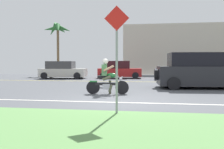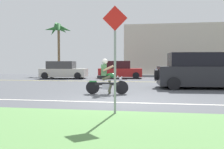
{
  "view_description": "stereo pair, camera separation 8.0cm",
  "coord_description": "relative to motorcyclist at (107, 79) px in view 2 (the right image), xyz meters",
  "views": [
    {
      "loc": [
        1.05,
        -8.51,
        1.34
      ],
      "look_at": [
        -0.89,
        4.36,
        0.71
      ],
      "focal_mm": 38.57,
      "sensor_mm": 36.0,
      "label": 1
    },
    {
      "loc": [
        1.13,
        -8.5,
        1.34
      ],
      "look_at": [
        -0.89,
        4.36,
        0.71
      ],
      "focal_mm": 38.57,
      "sensor_mm": 36.0,
      "label": 2
    }
  ],
  "objects": [
    {
      "name": "grass_median",
      "position": [
        0.69,
        -5.69,
        -0.61
      ],
      "size": [
        56.0,
        3.8,
        0.06
      ],
      "primitive_type": "cube",
      "color": "#5B8C4C",
      "rests_on": "ground"
    },
    {
      "name": "parked_car_1",
      "position": [
        -0.81,
        10.92,
        0.06
      ],
      "size": [
        3.86,
        2.08,
        1.51
      ],
      "color": "#AD1E1E",
      "rests_on": "ground"
    },
    {
      "name": "lane_line_near",
      "position": [
        0.69,
        -2.09,
        -0.64
      ],
      "size": [
        50.4,
        0.12,
        0.01
      ],
      "primitive_type": "cube",
      "color": "silver",
      "rests_on": "ground"
    },
    {
      "name": "street_sign",
      "position": [
        0.95,
        -4.11,
        1.03
      ],
      "size": [
        0.62,
        0.06,
        2.76
      ],
      "color": "gray",
      "rests_on": "ground"
    },
    {
      "name": "parked_car_0",
      "position": [
        -5.58,
        9.75,
        0.05
      ],
      "size": [
        3.98,
        2.12,
        1.48
      ],
      "color": "beige",
      "rests_on": "ground"
    },
    {
      "name": "parked_car_2",
      "position": [
        4.2,
        9.48,
        0.06
      ],
      "size": [
        3.71,
        2.0,
        1.5
      ],
      "color": "navy",
      "rests_on": "ground"
    },
    {
      "name": "ground",
      "position": [
        0.69,
        1.41,
        -0.66
      ],
      "size": [
        56.0,
        30.0,
        0.04
      ],
      "primitive_type": "cube",
      "color": "#4C4F54"
    },
    {
      "name": "building_far",
      "position": [
        7.7,
        19.41,
        2.22
      ],
      "size": [
        17.67,
        4.0,
        5.73
      ],
      "primitive_type": "cube",
      "color": "beige",
      "rests_on": "ground"
    },
    {
      "name": "palm_tree_0",
      "position": [
        -7.84,
        14.51,
        4.04
      ],
      "size": [
        2.97,
        3.01,
        5.69
      ],
      "color": "brown",
      "rests_on": "ground"
    },
    {
      "name": "motorcyclist",
      "position": [
        0.0,
        0.0,
        0.0
      ],
      "size": [
        1.82,
        0.6,
        1.52
      ],
      "color": "black",
      "rests_on": "ground"
    },
    {
      "name": "suv_nearby",
      "position": [
        4.62,
        3.15,
        0.27
      ],
      "size": [
        5.06,
        2.42,
        1.87
      ],
      "color": "#232328",
      "rests_on": "ground"
    },
    {
      "name": "lane_line_far",
      "position": [
        0.69,
        7.01,
        -0.64
      ],
      "size": [
        50.4,
        0.12,
        0.01
      ],
      "primitive_type": "cube",
      "color": "yellow",
      "rests_on": "ground"
    }
  ]
}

